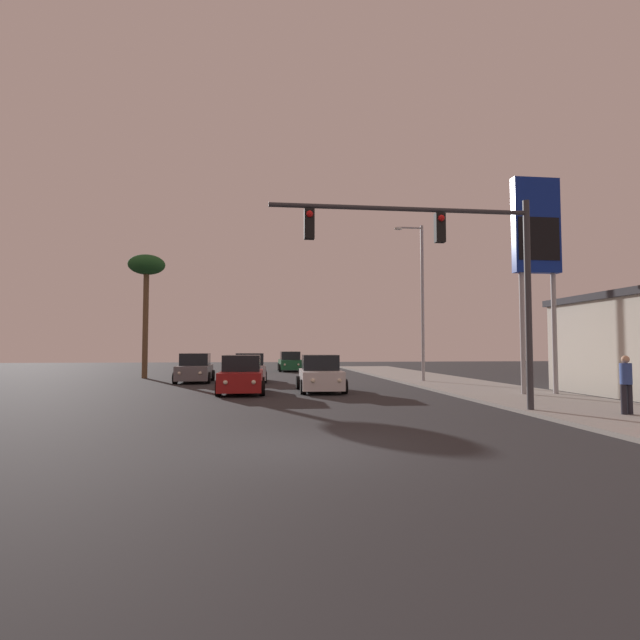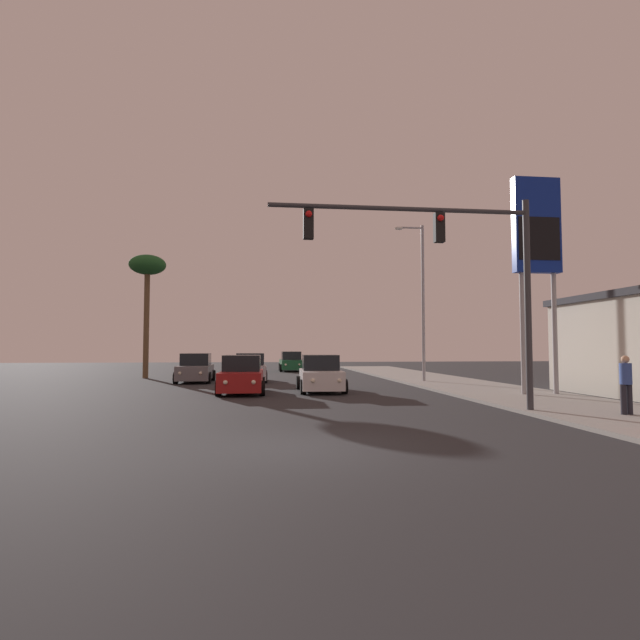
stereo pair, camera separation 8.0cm
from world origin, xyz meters
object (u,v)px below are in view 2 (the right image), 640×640
car_silver (250,369)px  street_lamp (421,294)px  gas_station_sign (537,237)px  pedestrian_on_sidewalk (626,382)px  car_red (242,376)px  palm_tree_mid (147,271)px  traffic_light_mast (454,257)px  car_grey (196,369)px  car_white (320,375)px  car_green (291,362)px

car_silver → street_lamp: 10.96m
gas_station_sign → pedestrian_on_sidewalk: (-1.04, -6.22, -5.58)m
car_red → palm_tree_mid: size_ratio=0.53×
car_silver → car_red: (-0.16, -7.61, 0.00)m
traffic_light_mast → palm_tree_mid: palm_tree_mid is taller
traffic_light_mast → car_grey: bearing=122.1°
car_grey → gas_station_sign: (15.24, -10.56, 5.86)m
car_grey → car_red: same height
car_white → car_red: size_ratio=1.00×
car_grey → street_lamp: bearing=169.5°
gas_station_sign → car_green: bearing=110.7°
street_lamp → car_silver: bearing=167.1°
car_grey → traffic_light_mast: size_ratio=0.53×
car_grey → car_red: (3.00, -7.51, 0.00)m
car_red → gas_station_sign: bearing=167.0°
car_red → street_lamp: bearing=-150.7°
car_red → car_green: bearing=-98.2°
car_green → gas_station_sign: 25.86m
gas_station_sign → palm_tree_mid: size_ratio=1.10×
car_grey → pedestrian_on_sidewalk: size_ratio=2.59×
car_silver → palm_tree_mid: 10.27m
street_lamp → pedestrian_on_sidewalk: (1.23, -14.63, -4.08)m
street_lamp → car_green: bearing=113.7°
car_green → car_silver: bearing=75.0°
car_green → pedestrian_on_sidewalk: size_ratio=2.59×
traffic_light_mast → pedestrian_on_sidewalk: traffic_light_mast is taller
street_lamp → pedestrian_on_sidewalk: street_lamp is taller
car_green → palm_tree_mid: 14.84m
car_green → traffic_light_mast: traffic_light_mast is taller
pedestrian_on_sidewalk → traffic_light_mast: bearing=163.3°
car_grey → car_green: 14.46m
car_red → traffic_light_mast: traffic_light_mast is taller
traffic_light_mast → gas_station_sign: gas_station_sign is taller
gas_station_sign → palm_tree_mid: gas_station_sign is taller
car_grey → traffic_light_mast: bearing=121.1°
car_grey → car_white: (6.56, -7.04, 0.00)m
car_grey → gas_station_sign: gas_station_sign is taller
gas_station_sign → car_silver: bearing=138.6°
car_green → gas_station_sign: size_ratio=0.48×
car_silver → street_lamp: street_lamp is taller
car_white → gas_station_sign: (8.68, -3.52, 5.86)m
gas_station_sign → palm_tree_mid: (-19.03, 14.75, 0.50)m
car_silver → car_grey: bearing=0.1°
car_grey → pedestrian_on_sidewalk: bearing=129.2°
car_silver → palm_tree_mid: palm_tree_mid is taller
car_grey → street_lamp: size_ratio=0.48×
car_red → palm_tree_mid: bearing=-58.9°
car_white → pedestrian_on_sidewalk: (7.64, -9.74, 0.27)m
car_red → car_green: size_ratio=1.00×
car_grey → car_silver: size_ratio=1.00×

